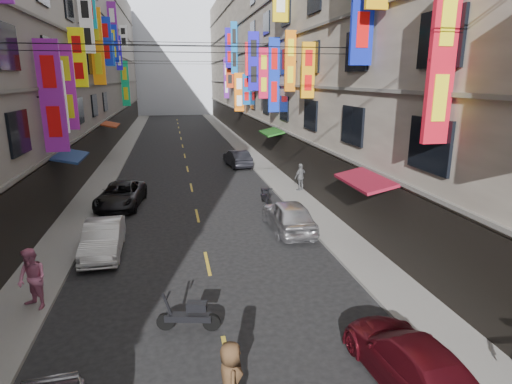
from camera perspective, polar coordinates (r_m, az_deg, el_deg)
name	(u,v)px	position (r m, az deg, el deg)	size (l,w,h in m)	color
sidewalk_left	(116,158)	(40.08, -18.11, 4.39)	(2.00, 90.00, 0.12)	slate
sidewalk_right	(249,153)	(40.41, -0.93, 5.21)	(2.00, 90.00, 0.12)	slate
building_row_left	(29,45)	(40.76, -27.99, 16.94)	(10.14, 90.00, 19.00)	gray
building_row_right	(313,49)	(41.41, 7.63, 18.41)	(10.14, 90.00, 19.00)	#ACA191
haze_block	(173,57)	(89.30, -11.01, 17.29)	(18.00, 8.00, 22.00)	silver
shop_signage	(182,46)	(32.68, -9.82, 18.60)	(14.00, 55.00, 11.56)	blue
street_awnings	(169,153)	(23.51, -11.47, 5.17)	(13.99, 35.20, 0.41)	#154F1E
overhead_cables	(186,45)	(27.29, -9.36, 18.80)	(14.00, 38.04, 1.24)	black
lane_markings	(186,162)	(36.85, -9.32, 3.98)	(0.12, 80.20, 0.01)	gold
scooter_crossing	(189,316)	(12.55, -8.86, -16.01)	(1.78, 0.66, 1.14)	black
scooter_far_right	(266,197)	(23.91, 1.28, -0.66)	(0.50, 1.80, 1.14)	black
car_left_mid	(103,238)	(18.24, -19.72, -5.84)	(1.41, 4.04, 1.33)	silver
car_left_far	(121,195)	(24.64, -17.57, -0.39)	(2.16, 4.68, 1.30)	black
car_right_near	(411,361)	(11.07, 19.95, -20.38)	(1.72, 4.22, 1.22)	#560E18
car_right_mid	(289,215)	(19.75, 4.36, -3.14)	(1.78, 4.41, 1.50)	silver
car_right_far	(237,158)	(34.45, -2.52, 4.53)	(1.41, 4.05, 1.33)	#2A2B33
pedestrian_lfar	(32,279)	(14.60, -27.69, -10.26)	(0.92, 0.63, 1.89)	#CE6D93
pedestrian_rfar	(301,177)	(26.52, 5.98, 2.00)	(0.99, 0.57, 1.70)	#5D5D60
pedestrian_crossing	(231,379)	(9.66, -3.38, -23.61)	(0.82, 0.56, 1.67)	#462F1C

